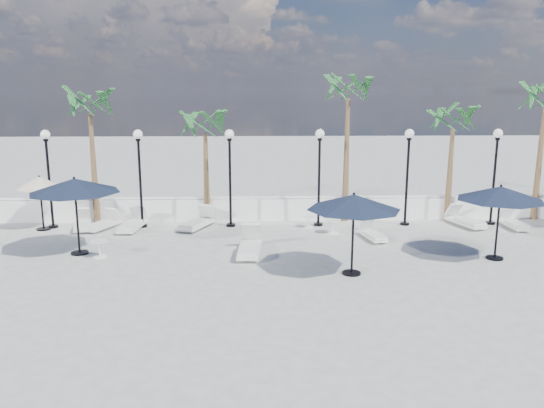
{
  "coord_description": "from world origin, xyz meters",
  "views": [
    {
      "loc": [
        -2.53,
        -14.03,
        5.27
      ],
      "look_at": [
        -1.95,
        3.66,
        1.5
      ],
      "focal_mm": 35.0,
      "sensor_mm": 36.0,
      "label": 1
    }
  ],
  "objects_px": {
    "lounger_0": "(133,224)",
    "parasol_navy_right": "(500,194)",
    "parasol_navy_left": "(75,186)",
    "lounger_6": "(373,234)",
    "lounger_1": "(103,224)",
    "lounger_3": "(198,222)",
    "lounger_7": "(513,223)",
    "parasol_navy_mid": "(354,203)",
    "lounger_5": "(465,220)",
    "lounger_2": "(82,224)",
    "lounger_4": "(250,247)",
    "parasol_cream_small": "(40,183)"
  },
  "relations": [
    {
      "from": "lounger_0",
      "to": "parasol_navy_right",
      "type": "height_order",
      "value": "parasol_navy_right"
    },
    {
      "from": "parasol_navy_left",
      "to": "lounger_6",
      "type": "bearing_deg",
      "value": 8.07
    },
    {
      "from": "parasol_navy_right",
      "to": "lounger_6",
      "type": "bearing_deg",
      "value": 144.71
    },
    {
      "from": "lounger_6",
      "to": "parasol_navy_left",
      "type": "distance_m",
      "value": 10.4
    },
    {
      "from": "lounger_1",
      "to": "lounger_3",
      "type": "relative_size",
      "value": 0.87
    },
    {
      "from": "lounger_0",
      "to": "lounger_7",
      "type": "distance_m",
      "value": 14.9
    },
    {
      "from": "lounger_7",
      "to": "parasol_navy_mid",
      "type": "relative_size",
      "value": 0.63
    },
    {
      "from": "lounger_3",
      "to": "lounger_0",
      "type": "bearing_deg",
      "value": -153.49
    },
    {
      "from": "lounger_5",
      "to": "lounger_3",
      "type": "bearing_deg",
      "value": 163.4
    },
    {
      "from": "lounger_3",
      "to": "parasol_navy_left",
      "type": "xyz_separation_m",
      "value": [
        -3.56,
        -3.22,
        2.03
      ]
    },
    {
      "from": "lounger_3",
      "to": "lounger_2",
      "type": "bearing_deg",
      "value": -157.0
    },
    {
      "from": "lounger_1",
      "to": "lounger_5",
      "type": "relative_size",
      "value": 0.9
    },
    {
      "from": "lounger_0",
      "to": "lounger_6",
      "type": "distance_m",
      "value": 9.17
    },
    {
      "from": "lounger_7",
      "to": "lounger_0",
      "type": "bearing_deg",
      "value": 178.3
    },
    {
      "from": "lounger_1",
      "to": "lounger_6",
      "type": "distance_m",
      "value": 10.36
    },
    {
      "from": "lounger_3",
      "to": "lounger_5",
      "type": "height_order",
      "value": "lounger_3"
    },
    {
      "from": "lounger_0",
      "to": "lounger_5",
      "type": "distance_m",
      "value": 13.13
    },
    {
      "from": "lounger_1",
      "to": "lounger_4",
      "type": "relative_size",
      "value": 0.84
    },
    {
      "from": "lounger_7",
      "to": "parasol_navy_mid",
      "type": "height_order",
      "value": "parasol_navy_mid"
    },
    {
      "from": "lounger_4",
      "to": "parasol_navy_mid",
      "type": "height_order",
      "value": "parasol_navy_mid"
    },
    {
      "from": "lounger_0",
      "to": "lounger_4",
      "type": "distance_m",
      "value": 5.65
    },
    {
      "from": "lounger_4",
      "to": "parasol_navy_mid",
      "type": "distance_m",
      "value": 4.09
    },
    {
      "from": "lounger_0",
      "to": "parasol_cream_small",
      "type": "xyz_separation_m",
      "value": [
        -3.48,
        0.13,
        1.59
      ]
    },
    {
      "from": "lounger_2",
      "to": "lounger_3",
      "type": "bearing_deg",
      "value": -14.46
    },
    {
      "from": "lounger_7",
      "to": "parasol_cream_small",
      "type": "relative_size",
      "value": 0.8
    },
    {
      "from": "lounger_5",
      "to": "parasol_cream_small",
      "type": "relative_size",
      "value": 0.94
    },
    {
      "from": "lounger_6",
      "to": "parasol_navy_mid",
      "type": "distance_m",
      "value": 4.43
    },
    {
      "from": "lounger_0",
      "to": "parasol_cream_small",
      "type": "height_order",
      "value": "parasol_cream_small"
    },
    {
      "from": "lounger_4",
      "to": "lounger_0",
      "type": "bearing_deg",
      "value": 147.85
    },
    {
      "from": "lounger_2",
      "to": "parasol_navy_left",
      "type": "distance_m",
      "value": 3.93
    },
    {
      "from": "lounger_2",
      "to": "parasol_navy_left",
      "type": "height_order",
      "value": "parasol_navy_left"
    },
    {
      "from": "lounger_5",
      "to": "lounger_7",
      "type": "relative_size",
      "value": 1.18
    },
    {
      "from": "parasol_navy_right",
      "to": "parasol_cream_small",
      "type": "bearing_deg",
      "value": 165.24
    },
    {
      "from": "parasol_navy_left",
      "to": "parasol_navy_mid",
      "type": "bearing_deg",
      "value": -14.77
    },
    {
      "from": "lounger_5",
      "to": "lounger_7",
      "type": "distance_m",
      "value": 1.81
    },
    {
      "from": "lounger_0",
      "to": "lounger_6",
      "type": "xyz_separation_m",
      "value": [
        9.02,
        -1.64,
        -0.04
      ]
    },
    {
      "from": "lounger_2",
      "to": "parasol_navy_mid",
      "type": "distance_m",
      "value": 11.2
    },
    {
      "from": "lounger_2",
      "to": "parasol_cream_small",
      "type": "relative_size",
      "value": 0.86
    },
    {
      "from": "lounger_6",
      "to": "parasol_navy_left",
      "type": "relative_size",
      "value": 0.58
    },
    {
      "from": "lounger_1",
      "to": "lounger_3",
      "type": "distance_m",
      "value": 3.67
    },
    {
      "from": "lounger_7",
      "to": "lounger_4",
      "type": "bearing_deg",
      "value": -164.13
    },
    {
      "from": "lounger_7",
      "to": "parasol_navy_mid",
      "type": "bearing_deg",
      "value": -145.84
    },
    {
      "from": "lounger_2",
      "to": "lounger_6",
      "type": "height_order",
      "value": "lounger_2"
    },
    {
      "from": "lounger_0",
      "to": "parasol_navy_mid",
      "type": "relative_size",
      "value": 0.74
    },
    {
      "from": "lounger_0",
      "to": "lounger_3",
      "type": "xyz_separation_m",
      "value": [
        2.49,
        0.15,
        0.0
      ]
    },
    {
      "from": "parasol_navy_left",
      "to": "lounger_1",
      "type": "bearing_deg",
      "value": 92.01
    },
    {
      "from": "lounger_6",
      "to": "lounger_2",
      "type": "bearing_deg",
      "value": 159.93
    },
    {
      "from": "lounger_4",
      "to": "lounger_7",
      "type": "xyz_separation_m",
      "value": [
        10.34,
        3.11,
        -0.05
      ]
    },
    {
      "from": "lounger_1",
      "to": "lounger_2",
      "type": "relative_size",
      "value": 0.98
    },
    {
      "from": "lounger_1",
      "to": "lounger_4",
      "type": "distance_m",
      "value": 6.72
    }
  ]
}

